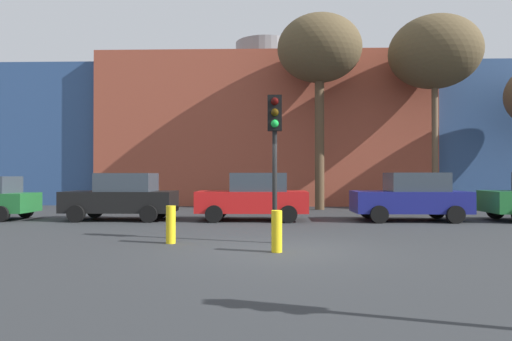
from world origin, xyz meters
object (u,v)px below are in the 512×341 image
parked_car_3 (411,197)px  bare_tree_1 (319,51)px  bare_tree_0 (435,53)px  bollard_yellow_0 (277,231)px  parked_car_1 (122,197)px  parked_car_2 (254,197)px  traffic_light_island (275,134)px  bollard_yellow_1 (171,225)px

parked_car_3 → bare_tree_1: 9.34m
bare_tree_0 → bollard_yellow_0: 16.51m
parked_car_1 → bare_tree_1: bare_tree_1 is taller
bare_tree_1 → bollard_yellow_0: 14.78m
parked_car_2 → bollard_yellow_0: 7.11m
parked_car_1 → traffic_light_island: size_ratio=1.10×
traffic_light_island → bare_tree_1: 12.54m
parked_car_3 → traffic_light_island: traffic_light_island is taller
parked_car_1 → parked_car_3: 10.91m
parked_car_3 → bollard_yellow_1: size_ratio=4.41×
bare_tree_0 → bare_tree_1: bare_tree_1 is taller
bare_tree_0 → bare_tree_1: bearing=179.4°
bollard_yellow_0 → bare_tree_0: bearing=57.4°
parked_car_3 → bollard_yellow_0: size_ratio=4.49×
bollard_yellow_1 → parked_car_3: bearing=36.9°
parked_car_3 → bollard_yellow_1: (-7.78, -5.83, -0.43)m
parked_car_1 → bollard_yellow_0: 9.13m
parked_car_1 → bollard_yellow_1: 6.64m
parked_car_3 → bare_tree_1: (-2.81, 5.49, 7.02)m
bollard_yellow_1 → parked_car_1: bearing=118.2°
bare_tree_0 → bollard_yellow_0: size_ratio=10.30×
bare_tree_1 → bare_tree_0: bearing=-0.6°
bare_tree_1 → parked_car_3: bearing=-62.9°
traffic_light_island → parked_car_2: bearing=-172.5°
parked_car_3 → bollard_yellow_1: 9.73m
parked_car_3 → traffic_light_island: bearing=47.7°
bollard_yellow_0 → bollard_yellow_1: size_ratio=0.98×
traffic_light_island → bollard_yellow_0: 2.66m
parked_car_3 → traffic_light_island: 7.91m
parked_car_2 → bare_tree_0: (8.74, 5.42, 6.85)m
parked_car_1 → parked_car_2: bearing=-180.0°
bollard_yellow_1 → traffic_light_island: bearing=3.2°
parked_car_1 → traffic_light_island: bearing=135.3°
parked_car_3 → bollard_yellow_1: bearing=36.9°
parked_car_1 → bollard_yellow_0: (5.77, -7.06, -0.42)m
bare_tree_1 → parked_car_2: bearing=-119.4°
traffic_light_island → bare_tree_0: bearing=144.4°
parked_car_1 → parked_car_2: parked_car_2 is taller
bollard_yellow_0 → bollard_yellow_1: (-2.64, 1.22, 0.01)m
parked_car_3 → parked_car_1: bearing=0.0°
parked_car_2 → parked_car_3: (5.89, 0.00, 0.00)m
traffic_light_island → bollard_yellow_1: traffic_light_island is taller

